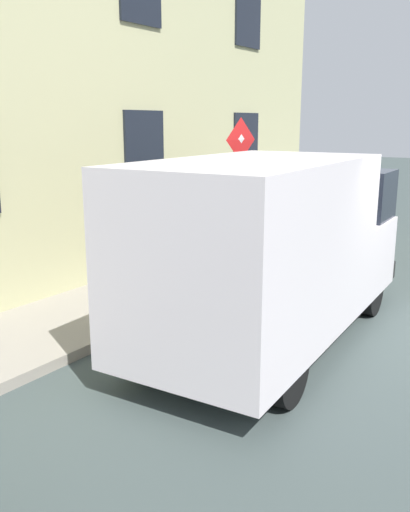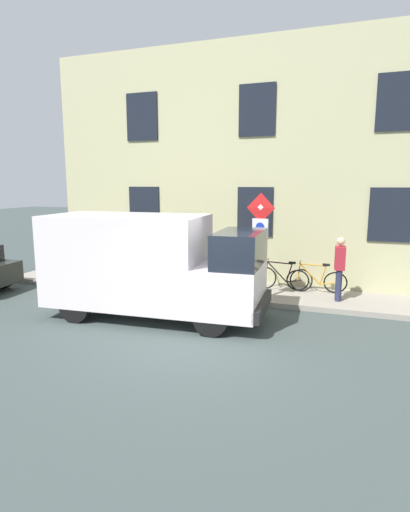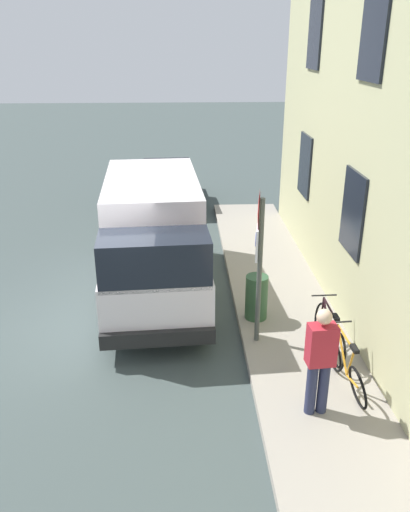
{
  "view_description": "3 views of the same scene",
  "coord_description": "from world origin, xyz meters",
  "px_view_note": "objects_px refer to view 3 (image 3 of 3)",
  "views": [
    {
      "loc": [
        -2.17,
        8.17,
        2.94
      ],
      "look_at": [
        2.48,
        1.39,
        0.94
      ],
      "focal_mm": 38.9,
      "sensor_mm": 36.0,
      "label": 1
    },
    {
      "loc": [
        -7.7,
        -2.8,
        3.26
      ],
      "look_at": [
        2.78,
        0.91,
        1.3
      ],
      "focal_mm": 29.03,
      "sensor_mm": 36.0,
      "label": 2
    },
    {
      "loc": [
        1.75,
        -8.7,
        5.27
      ],
      "look_at": [
        2.18,
        0.41,
        1.43
      ],
      "focal_mm": 36.19,
      "sensor_mm": 36.0,
      "label": 3
    }
  ],
  "objects_px": {
    "bicycle_black": "(329,333)",
    "litter_bin": "(256,297)",
    "sign_post_stacked": "(258,247)",
    "bicycle_orange": "(345,365)",
    "delivery_van": "(154,237)",
    "pedestrian": "(320,359)",
    "parked_hatchback": "(168,183)"
  },
  "relations": [
    {
      "from": "bicycle_orange",
      "to": "litter_bin",
      "type": "distance_m",
      "value": 2.49
    },
    {
      "from": "bicycle_black",
      "to": "pedestrian",
      "type": "height_order",
      "value": "pedestrian"
    },
    {
      "from": "bicycle_orange",
      "to": "sign_post_stacked",
      "type": "bearing_deg",
      "value": 37.95
    },
    {
      "from": "parked_hatchback",
      "to": "pedestrian",
      "type": "height_order",
      "value": "pedestrian"
    },
    {
      "from": "sign_post_stacked",
      "to": "bicycle_orange",
      "type": "xyz_separation_m",
      "value": [
        1.25,
        -1.4,
        -1.48
      ]
    },
    {
      "from": "pedestrian",
      "to": "litter_bin",
      "type": "relative_size",
      "value": 1.91
    },
    {
      "from": "delivery_van",
      "to": "parked_hatchback",
      "type": "height_order",
      "value": "delivery_van"
    },
    {
      "from": "bicycle_orange",
      "to": "litter_bin",
      "type": "xyz_separation_m",
      "value": [
        -1.11,
        2.22,
        0.08
      ]
    },
    {
      "from": "delivery_van",
      "to": "bicycle_black",
      "type": "distance_m",
      "value": 4.26
    },
    {
      "from": "bicycle_black",
      "to": "pedestrian",
      "type": "relative_size",
      "value": 1.0
    },
    {
      "from": "parked_hatchback",
      "to": "litter_bin",
      "type": "bearing_deg",
      "value": -170.83
    },
    {
      "from": "bicycle_orange",
      "to": "bicycle_black",
      "type": "relative_size",
      "value": 1.0
    },
    {
      "from": "sign_post_stacked",
      "to": "parked_hatchback",
      "type": "distance_m",
      "value": 9.42
    },
    {
      "from": "parked_hatchback",
      "to": "litter_bin",
      "type": "distance_m",
      "value": 8.56
    },
    {
      "from": "bicycle_black",
      "to": "litter_bin",
      "type": "distance_m",
      "value": 1.69
    },
    {
      "from": "litter_bin",
      "to": "sign_post_stacked",
      "type": "bearing_deg",
      "value": -99.51
    },
    {
      "from": "bicycle_black",
      "to": "pedestrian",
      "type": "bearing_deg",
      "value": 157.9
    },
    {
      "from": "bicycle_orange",
      "to": "parked_hatchback",
      "type": "bearing_deg",
      "value": 12.06
    },
    {
      "from": "delivery_van",
      "to": "litter_bin",
      "type": "height_order",
      "value": "delivery_van"
    },
    {
      "from": "sign_post_stacked",
      "to": "bicycle_black",
      "type": "height_order",
      "value": "sign_post_stacked"
    },
    {
      "from": "bicycle_orange",
      "to": "litter_bin",
      "type": "height_order",
      "value": "litter_bin"
    },
    {
      "from": "sign_post_stacked",
      "to": "bicycle_orange",
      "type": "distance_m",
      "value": 2.39
    },
    {
      "from": "sign_post_stacked",
      "to": "delivery_van",
      "type": "height_order",
      "value": "sign_post_stacked"
    },
    {
      "from": "delivery_van",
      "to": "parked_hatchback",
      "type": "relative_size",
      "value": 1.33
    },
    {
      "from": "bicycle_orange",
      "to": "pedestrian",
      "type": "xyz_separation_m",
      "value": [
        -0.61,
        -0.63,
        0.56
      ]
    },
    {
      "from": "delivery_van",
      "to": "litter_bin",
      "type": "xyz_separation_m",
      "value": [
        2.06,
        -1.46,
        -0.74
      ]
    },
    {
      "from": "sign_post_stacked",
      "to": "bicycle_orange",
      "type": "relative_size",
      "value": 1.6
    },
    {
      "from": "sign_post_stacked",
      "to": "bicycle_black",
      "type": "xyz_separation_m",
      "value": [
        1.25,
        -0.44,
        -1.48
      ]
    },
    {
      "from": "sign_post_stacked",
      "to": "delivery_van",
      "type": "xyz_separation_m",
      "value": [
        -1.92,
        2.29,
        -0.66
      ]
    },
    {
      "from": "bicycle_black",
      "to": "delivery_van",
      "type": "bearing_deg",
      "value": 48.21
    },
    {
      "from": "parked_hatchback",
      "to": "litter_bin",
      "type": "xyz_separation_m",
      "value": [
        1.9,
        -8.34,
        -0.14
      ]
    },
    {
      "from": "bicycle_black",
      "to": "pedestrian",
      "type": "distance_m",
      "value": 1.79
    }
  ]
}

